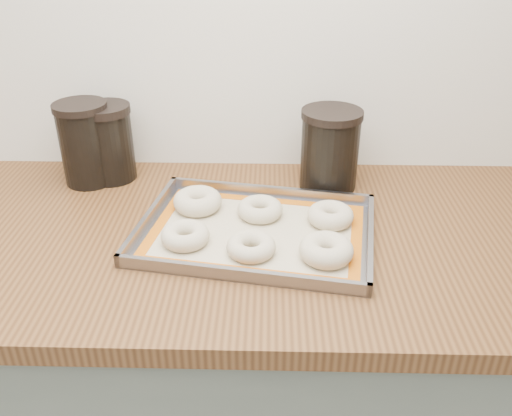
{
  "coord_description": "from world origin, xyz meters",
  "views": [
    {
      "loc": [
        0.16,
        0.74,
        1.48
      ],
      "look_at": [
        0.13,
        1.66,
        0.96
      ],
      "focal_mm": 38.0,
      "sensor_mm": 36.0,
      "label": 1
    }
  ],
  "objects_px": {
    "bagel_front_mid": "(251,246)",
    "bagel_front_right": "(326,250)",
    "canister_left": "(85,143)",
    "canister_right": "(330,149)",
    "canister_mid": "(109,142)",
    "bagel_back_right": "(330,215)",
    "bagel_back_left": "(198,201)",
    "bagel_back_mid": "(260,209)",
    "baking_tray": "(256,231)",
    "bagel_front_left": "(185,235)"
  },
  "relations": [
    {
      "from": "bagel_front_mid",
      "to": "bagel_back_mid",
      "type": "bearing_deg",
      "value": 84.3
    },
    {
      "from": "bagel_back_mid",
      "to": "bagel_front_left",
      "type": "bearing_deg",
      "value": -143.1
    },
    {
      "from": "bagel_front_mid",
      "to": "canister_left",
      "type": "height_order",
      "value": "canister_left"
    },
    {
      "from": "canister_left",
      "to": "canister_mid",
      "type": "distance_m",
      "value": 0.05
    },
    {
      "from": "bagel_back_left",
      "to": "bagel_back_right",
      "type": "bearing_deg",
      "value": -10.49
    },
    {
      "from": "bagel_front_right",
      "to": "bagel_back_mid",
      "type": "bearing_deg",
      "value": 128.92
    },
    {
      "from": "canister_left",
      "to": "canister_mid",
      "type": "height_order",
      "value": "canister_left"
    },
    {
      "from": "bagel_front_left",
      "to": "canister_mid",
      "type": "xyz_separation_m",
      "value": [
        -0.22,
        0.29,
        0.07
      ]
    },
    {
      "from": "baking_tray",
      "to": "bagel_front_right",
      "type": "xyz_separation_m",
      "value": [
        0.13,
        -0.09,
        0.02
      ]
    },
    {
      "from": "bagel_front_left",
      "to": "canister_left",
      "type": "distance_m",
      "value": 0.39
    },
    {
      "from": "bagel_back_mid",
      "to": "canister_left",
      "type": "relative_size",
      "value": 0.49
    },
    {
      "from": "baking_tray",
      "to": "bagel_front_left",
      "type": "xyz_separation_m",
      "value": [
        -0.14,
        -0.04,
        0.01
      ]
    },
    {
      "from": "canister_right",
      "to": "canister_left",
      "type": "bearing_deg",
      "value": 178.84
    },
    {
      "from": "bagel_back_left",
      "to": "bagel_front_mid",
      "type": "bearing_deg",
      "value": -54.3
    },
    {
      "from": "bagel_back_mid",
      "to": "baking_tray",
      "type": "bearing_deg",
      "value": -96.18
    },
    {
      "from": "baking_tray",
      "to": "bagel_back_mid",
      "type": "relative_size",
      "value": 5.37
    },
    {
      "from": "bagel_back_left",
      "to": "bagel_back_right",
      "type": "distance_m",
      "value": 0.28
    },
    {
      "from": "bagel_front_left",
      "to": "bagel_front_right",
      "type": "relative_size",
      "value": 0.94
    },
    {
      "from": "bagel_front_left",
      "to": "bagel_back_left",
      "type": "xyz_separation_m",
      "value": [
        0.01,
        0.13,
        0.0
      ]
    },
    {
      "from": "canister_left",
      "to": "canister_right",
      "type": "xyz_separation_m",
      "value": [
        0.56,
        -0.01,
        -0.0
      ]
    },
    {
      "from": "canister_left",
      "to": "canister_right",
      "type": "height_order",
      "value": "canister_left"
    },
    {
      "from": "bagel_front_left",
      "to": "canister_right",
      "type": "relative_size",
      "value": 0.51
    },
    {
      "from": "canister_left",
      "to": "bagel_back_mid",
      "type": "bearing_deg",
      "value": -22.14
    },
    {
      "from": "bagel_front_mid",
      "to": "bagel_front_right",
      "type": "distance_m",
      "value": 0.14
    },
    {
      "from": "bagel_front_left",
      "to": "bagel_back_right",
      "type": "bearing_deg",
      "value": 15.96
    },
    {
      "from": "bagel_front_mid",
      "to": "bagel_back_mid",
      "type": "relative_size",
      "value": 0.98
    },
    {
      "from": "baking_tray",
      "to": "bagel_front_left",
      "type": "bearing_deg",
      "value": -162.3
    },
    {
      "from": "bagel_front_mid",
      "to": "bagel_back_right",
      "type": "bearing_deg",
      "value": 36.09
    },
    {
      "from": "bagel_back_left",
      "to": "bagel_front_right",
      "type": "bearing_deg",
      "value": -34.98
    },
    {
      "from": "baking_tray",
      "to": "bagel_front_left",
      "type": "height_order",
      "value": "bagel_front_left"
    },
    {
      "from": "bagel_front_mid",
      "to": "bagel_front_right",
      "type": "height_order",
      "value": "bagel_front_right"
    },
    {
      "from": "bagel_front_left",
      "to": "bagel_back_left",
      "type": "relative_size",
      "value": 0.91
    },
    {
      "from": "bagel_back_left",
      "to": "canister_mid",
      "type": "relative_size",
      "value": 0.57
    },
    {
      "from": "bagel_back_left",
      "to": "bagel_back_mid",
      "type": "xyz_separation_m",
      "value": [
        0.13,
        -0.03,
        -0.0
      ]
    },
    {
      "from": "baking_tray",
      "to": "bagel_back_left",
      "type": "xyz_separation_m",
      "value": [
        -0.13,
        0.09,
        0.02
      ]
    },
    {
      "from": "baking_tray",
      "to": "canister_right",
      "type": "height_order",
      "value": "canister_right"
    },
    {
      "from": "bagel_front_left",
      "to": "bagel_back_right",
      "type": "xyz_separation_m",
      "value": [
        0.29,
        0.08,
        0.0
      ]
    },
    {
      "from": "bagel_back_left",
      "to": "bagel_back_mid",
      "type": "distance_m",
      "value": 0.14
    },
    {
      "from": "canister_mid",
      "to": "canister_right",
      "type": "xyz_separation_m",
      "value": [
        0.51,
        -0.03,
        0.0
      ]
    },
    {
      "from": "bagel_back_right",
      "to": "canister_mid",
      "type": "distance_m",
      "value": 0.55
    },
    {
      "from": "bagel_front_right",
      "to": "bagel_back_mid",
      "type": "xyz_separation_m",
      "value": [
        -0.12,
        0.15,
        -0.0
      ]
    },
    {
      "from": "bagel_back_left",
      "to": "bagel_back_mid",
      "type": "height_order",
      "value": "bagel_back_left"
    },
    {
      "from": "canister_mid",
      "to": "canister_right",
      "type": "relative_size",
      "value": 0.98
    },
    {
      "from": "bagel_back_right",
      "to": "canister_mid",
      "type": "xyz_separation_m",
      "value": [
        -0.5,
        0.21,
        0.07
      ]
    },
    {
      "from": "bagel_back_mid",
      "to": "canister_left",
      "type": "distance_m",
      "value": 0.45
    },
    {
      "from": "bagel_back_right",
      "to": "bagel_back_mid",
      "type": "bearing_deg",
      "value": 170.26
    },
    {
      "from": "bagel_back_left",
      "to": "canister_mid",
      "type": "height_order",
      "value": "canister_mid"
    },
    {
      "from": "bagel_back_mid",
      "to": "canister_right",
      "type": "height_order",
      "value": "canister_right"
    },
    {
      "from": "bagel_front_right",
      "to": "canister_right",
      "type": "height_order",
      "value": "canister_right"
    },
    {
      "from": "canister_right",
      "to": "baking_tray",
      "type": "bearing_deg",
      "value": -126.67
    }
  ]
}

